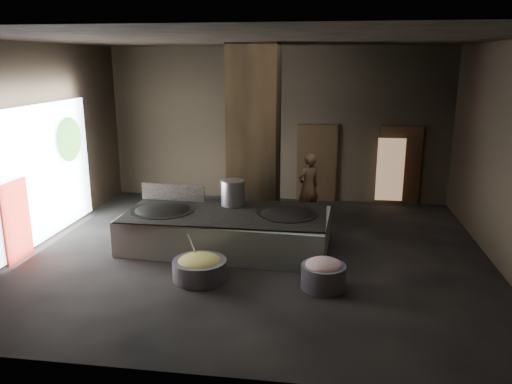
% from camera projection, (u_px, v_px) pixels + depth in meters
% --- Properties ---
extents(floor, '(10.00, 9.00, 0.10)m').
position_uv_depth(floor, '(255.00, 254.00, 11.01)').
color(floor, black).
rests_on(floor, ground).
extents(ceiling, '(10.00, 9.00, 0.10)m').
position_uv_depth(ceiling, '(255.00, 37.00, 9.83)').
color(ceiling, black).
rests_on(ceiling, back_wall).
extents(back_wall, '(10.00, 0.10, 4.50)m').
position_uv_depth(back_wall, '(277.00, 125.00, 14.78)').
color(back_wall, black).
rests_on(back_wall, ground).
extents(front_wall, '(10.00, 0.10, 4.50)m').
position_uv_depth(front_wall, '(201.00, 217.00, 6.07)').
color(front_wall, black).
rests_on(front_wall, ground).
extents(left_wall, '(0.10, 9.00, 4.50)m').
position_uv_depth(left_wall, '(31.00, 146.00, 11.12)').
color(left_wall, black).
rests_on(left_wall, ground).
extents(right_wall, '(0.10, 9.00, 4.50)m').
position_uv_depth(right_wall, '(511.00, 158.00, 9.72)').
color(right_wall, black).
rests_on(right_wall, ground).
extents(pillar, '(1.20, 1.20, 4.50)m').
position_uv_depth(pillar, '(254.00, 138.00, 12.28)').
color(pillar, black).
rests_on(pillar, ground).
extents(hearth_platform, '(4.63, 2.40, 0.79)m').
position_uv_depth(hearth_platform, '(226.00, 231.00, 11.20)').
color(hearth_platform, silver).
rests_on(hearth_platform, ground).
extents(platform_cap, '(4.42, 2.12, 0.03)m').
position_uv_depth(platform_cap, '(226.00, 213.00, 11.09)').
color(platform_cap, black).
rests_on(platform_cap, hearth_platform).
extents(wok_left, '(1.42, 1.42, 0.39)m').
position_uv_depth(wok_left, '(163.00, 213.00, 11.26)').
color(wok_left, black).
rests_on(wok_left, hearth_platform).
extents(wok_left_rim, '(1.45, 1.45, 0.05)m').
position_uv_depth(wok_left_rim, '(163.00, 210.00, 11.25)').
color(wok_left_rim, black).
rests_on(wok_left_rim, hearth_platform).
extents(wok_right, '(1.33, 1.33, 0.37)m').
position_uv_depth(wok_right, '(287.00, 217.00, 10.97)').
color(wok_right, black).
rests_on(wok_right, hearth_platform).
extents(wok_right_rim, '(1.36, 1.36, 0.05)m').
position_uv_depth(wok_right_rim, '(287.00, 214.00, 10.95)').
color(wok_right_rim, black).
rests_on(wok_right_rim, hearth_platform).
extents(stock_pot, '(0.55, 0.55, 0.59)m').
position_uv_depth(stock_pot, '(233.00, 193.00, 11.53)').
color(stock_pot, '#AEB0B6').
rests_on(stock_pot, hearth_platform).
extents(splash_guard, '(1.57, 0.14, 0.39)m').
position_uv_depth(splash_guard, '(173.00, 192.00, 11.96)').
color(splash_guard, black).
rests_on(splash_guard, hearth_platform).
extents(cook, '(0.77, 0.74, 1.79)m').
position_uv_depth(cook, '(308.00, 187.00, 12.97)').
color(cook, '#846243').
rests_on(cook, ground).
extents(veg_basin, '(1.20, 1.20, 0.39)m').
position_uv_depth(veg_basin, '(200.00, 269.00, 9.61)').
color(veg_basin, slate).
rests_on(veg_basin, ground).
extents(veg_fill, '(0.86, 0.86, 0.26)m').
position_uv_depth(veg_fill, '(200.00, 262.00, 9.57)').
color(veg_fill, '#90AF54').
rests_on(veg_fill, veg_basin).
extents(ladle, '(0.14, 0.41, 0.74)m').
position_uv_depth(ladle, '(194.00, 249.00, 9.68)').
color(ladle, '#AEB0B6').
rests_on(ladle, veg_basin).
extents(meat_basin, '(1.02, 1.02, 0.46)m').
position_uv_depth(meat_basin, '(323.00, 277.00, 9.21)').
color(meat_basin, slate).
rests_on(meat_basin, ground).
extents(meat_fill, '(0.69, 0.69, 0.26)m').
position_uv_depth(meat_fill, '(324.00, 265.00, 9.15)').
color(meat_fill, '#BA7075').
rests_on(meat_fill, meat_basin).
extents(doorway_near, '(1.18, 0.08, 2.38)m').
position_uv_depth(doorway_near, '(317.00, 165.00, 14.81)').
color(doorway_near, black).
rests_on(doorway_near, ground).
extents(doorway_near_glow, '(0.75, 0.04, 1.77)m').
position_uv_depth(doorway_near_glow, '(308.00, 164.00, 15.07)').
color(doorway_near_glow, '#8C6647').
rests_on(doorway_near_glow, ground).
extents(doorway_far, '(1.18, 0.08, 2.38)m').
position_uv_depth(doorway_far, '(400.00, 167.00, 14.47)').
color(doorway_far, black).
rests_on(doorway_far, ground).
extents(doorway_far_glow, '(0.77, 0.04, 1.82)m').
position_uv_depth(doorway_far_glow, '(390.00, 170.00, 14.34)').
color(doorway_far_glow, '#8C6647').
rests_on(doorway_far_glow, ground).
extents(left_opening, '(0.04, 4.20, 3.10)m').
position_uv_depth(left_opening, '(44.00, 172.00, 11.46)').
color(left_opening, white).
rests_on(left_opening, ground).
extents(pavilion_sliver, '(0.05, 0.90, 1.70)m').
position_uv_depth(pavilion_sliver, '(16.00, 221.00, 10.40)').
color(pavilion_sliver, maroon).
rests_on(pavilion_sliver, ground).
extents(tree_silhouette, '(0.28, 1.10, 1.10)m').
position_uv_depth(tree_silhouette, '(69.00, 139.00, 12.35)').
color(tree_silhouette, '#194714').
rests_on(tree_silhouette, left_opening).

